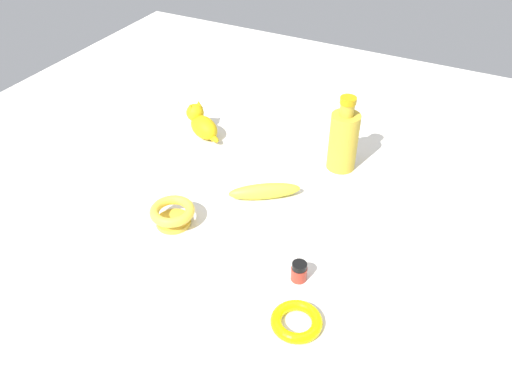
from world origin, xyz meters
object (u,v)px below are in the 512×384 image
(banana, at_px, (263,191))
(bangle, at_px, (297,321))
(bowl, at_px, (173,213))
(cat_figurine, at_px, (202,123))
(bottle_tall, at_px, (344,139))
(nail_polish_jar, at_px, (299,271))

(banana, distance_m, bangle, 0.38)
(bowl, xyz_separation_m, cat_figurine, (0.35, 0.14, 0.01))
(bottle_tall, bearing_deg, banana, 149.37)
(bowl, relative_size, bottle_tall, 0.50)
(nail_polish_jar, bearing_deg, bottle_tall, 8.14)
(bowl, relative_size, nail_polish_jar, 2.38)
(nail_polish_jar, relative_size, bottle_tall, 0.21)
(nail_polish_jar, bearing_deg, bowl, 85.36)
(cat_figurine, distance_m, bangle, 0.69)
(cat_figurine, height_order, bangle, cat_figurine)
(nail_polish_jar, distance_m, bangle, 0.11)
(bottle_tall, xyz_separation_m, banana, (-0.20, 0.12, -0.06))
(cat_figurine, bearing_deg, bangle, -133.99)
(bowl, height_order, banana, bowl)
(bottle_tall, bearing_deg, nail_polish_jar, -171.86)
(bangle, bearing_deg, bowl, 69.79)
(bangle, bearing_deg, bottle_tall, 10.99)
(bottle_tall, distance_m, cat_figurine, 0.40)
(bowl, distance_m, banana, 0.22)
(bowl, relative_size, cat_figurine, 0.78)
(bowl, height_order, bangle, bowl)
(bottle_tall, distance_m, banana, 0.25)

